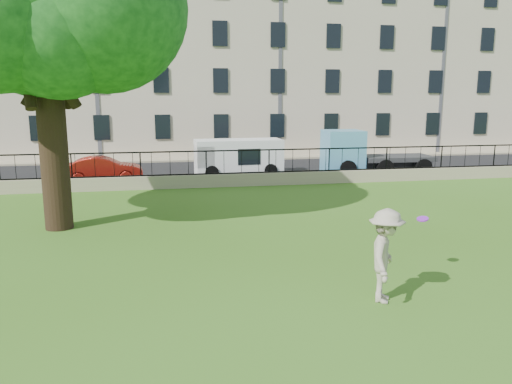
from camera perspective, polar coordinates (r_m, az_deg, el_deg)
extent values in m
plane|color=#396618|center=(12.07, -0.61, -9.63)|extent=(120.00, 120.00, 0.00)
cube|color=gray|center=(23.54, -5.67, 1.29)|extent=(50.00, 0.40, 0.60)
cube|color=black|center=(23.49, -5.68, 2.08)|extent=(50.00, 0.05, 0.06)
cube|color=black|center=(23.35, -5.73, 4.68)|extent=(50.00, 0.05, 0.06)
cube|color=black|center=(28.22, -6.49, 2.28)|extent=(60.00, 9.00, 0.01)
cube|color=gray|center=(33.35, -7.14, 3.70)|extent=(60.00, 1.40, 0.12)
cube|color=beige|center=(38.84, -7.91, 14.23)|extent=(56.00, 10.00, 13.00)
cylinder|color=black|center=(17.05, -22.07, 3.92)|extent=(0.87, 0.87, 4.77)
sphere|color=#124515|center=(16.08, -17.18, 19.55)|extent=(4.98, 4.98, 4.98)
imported|color=#B7A994|center=(10.73, 14.59, -7.07)|extent=(1.26, 1.47, 1.98)
cylinder|color=purple|center=(12.38, 18.50, -2.93)|extent=(0.34, 0.35, 0.12)
imported|color=#A41D14|center=(25.95, -17.03, 2.49)|extent=(3.86, 1.50, 1.25)
cube|color=white|center=(26.80, -2.02, 3.96)|extent=(4.66, 1.96, 1.93)
cube|color=#5EAEDD|center=(28.13, 13.48, 4.47)|extent=(5.79, 2.25, 2.40)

